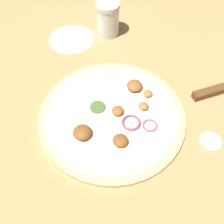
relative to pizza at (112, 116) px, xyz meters
name	(u,v)px	position (x,y,z in m)	size (l,w,h in m)	color
ground_plane	(112,117)	(0.00, 0.00, -0.01)	(3.00, 3.00, 0.00)	tan
pizza	(112,116)	(0.00, 0.00, 0.00)	(0.33, 0.33, 0.03)	#D6B77A
spice_jar	(108,19)	(-0.06, -0.30, 0.04)	(0.07, 0.07, 0.10)	silver
loose_cap	(211,141)	(-0.19, 0.11, 0.00)	(0.05, 0.05, 0.01)	beige
flour_patch	(71,39)	(0.05, -0.29, -0.01)	(0.13, 0.13, 0.00)	white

